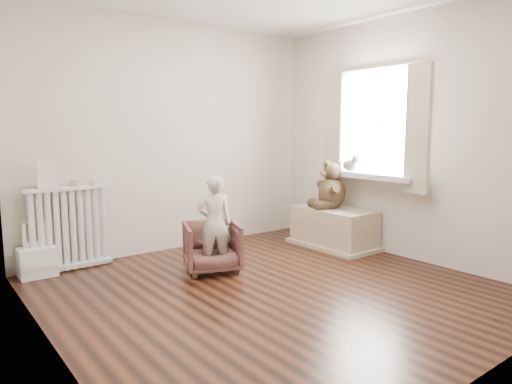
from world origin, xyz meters
TOP-DOWN VIEW (x-y plane):
  - floor at (0.00, 0.00)m, footprint 3.60×3.60m
  - back_wall at (0.00, 1.80)m, footprint 3.60×0.02m
  - front_wall at (0.00, -1.80)m, footprint 3.60×0.02m
  - left_wall at (-1.80, 0.00)m, footprint 0.02×3.60m
  - right_wall at (1.80, 0.00)m, footprint 0.02×3.60m
  - window at (1.76, 0.30)m, footprint 0.03×0.90m
  - window_sill at (1.67, 0.30)m, footprint 0.22×1.10m
  - curtain_left at (1.65, -0.27)m, footprint 0.06×0.26m
  - curtain_right at (1.65, 0.87)m, footprint 0.06×0.26m
  - radiator at (-1.23, 1.68)m, footprint 0.79×0.15m
  - paper_doll at (-1.41, 1.68)m, footprint 0.17×0.02m
  - tin_a at (-1.16, 1.68)m, footprint 0.09×0.09m
  - tin_b at (-0.98, 1.68)m, footprint 0.08×0.08m
  - toy_vanity at (-1.55, 1.65)m, footprint 0.33×0.23m
  - armchair at (-0.14, 0.79)m, footprint 0.68×0.69m
  - child at (-0.14, 0.74)m, footprint 0.40×0.34m
  - toy_bench at (1.52, 0.71)m, footprint 0.52×0.98m
  - teddy_bear at (1.53, 0.77)m, footprint 0.55×0.50m
  - plush_cat at (1.66, 0.61)m, footprint 0.21×0.27m

SIDE VIEW (x-z plane):
  - floor at x=0.00m, z-range -0.01..0.01m
  - toy_bench at x=1.52m, z-range -0.03..0.43m
  - armchair at x=-0.14m, z-range 0.00..0.49m
  - toy_vanity at x=-1.55m, z-range 0.02..0.53m
  - radiator at x=-1.23m, z-range -0.03..0.81m
  - child at x=-0.14m, z-range 0.02..0.95m
  - teddy_bear at x=1.53m, z-range 0.39..0.95m
  - tin_b at x=-0.98m, z-range 0.83..0.88m
  - tin_a at x=-1.16m, z-range 0.83..0.89m
  - window_sill at x=1.67m, z-range 0.84..0.90m
  - paper_doll at x=-1.41m, z-range 0.83..1.12m
  - plush_cat at x=1.66m, z-range 0.90..1.10m
  - back_wall at x=0.00m, z-range 0.00..2.60m
  - front_wall at x=0.00m, z-range 0.00..2.60m
  - left_wall at x=-1.80m, z-range 0.00..2.60m
  - right_wall at x=1.80m, z-range 0.00..2.60m
  - curtain_left at x=1.65m, z-range 0.74..2.04m
  - curtain_right at x=1.65m, z-range 0.74..2.04m
  - window at x=1.76m, z-range 0.90..2.00m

